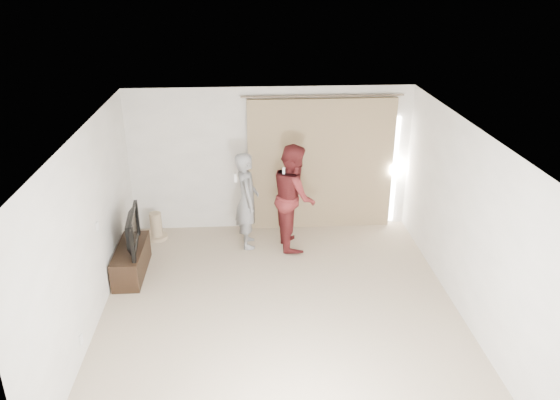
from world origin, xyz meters
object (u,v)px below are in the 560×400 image
at_px(person_woman, 294,196).
at_px(tv_console, 131,261).
at_px(person_man, 247,200).
at_px(tv, 128,231).

bearing_deg(person_woman, tv_console, -162.80).
relative_size(person_man, person_woman, 0.92).
bearing_deg(person_woman, tv, -162.80).
bearing_deg(person_woman, person_man, 176.79).
relative_size(tv, person_man, 0.60).
bearing_deg(tv, person_woman, -78.47).
distance_m(person_man, person_woman, 0.79).
distance_m(tv, person_man, 2.02).
bearing_deg(tv_console, tv, 0.00).
bearing_deg(tv, person_man, -70.65).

